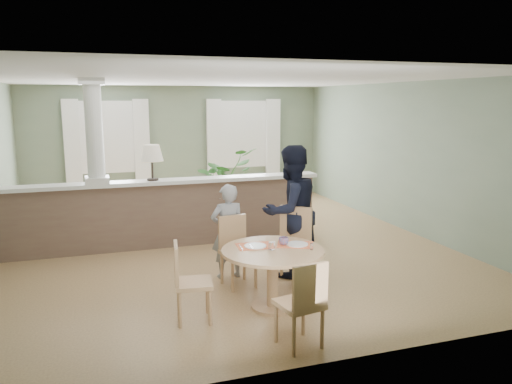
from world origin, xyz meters
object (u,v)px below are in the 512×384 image
object	(u,v)px
dining_table	(273,261)
child_person	(228,231)
chair_far_man	(292,242)
houseplant	(225,181)
chair_far_boy	(236,247)
chair_near	(303,301)
chair_side	(187,279)
sofa	(213,204)
man_person	(290,211)

from	to	relation	value
dining_table	child_person	xyz separation A→B (m)	(-0.22, 1.16, 0.08)
chair_far_man	child_person	world-z (taller)	child_person
houseplant	chair_far_boy	size ratio (longest dim) A/B	1.54
chair_near	child_person	xyz separation A→B (m)	(-0.17, 2.15, 0.15)
dining_table	chair_side	size ratio (longest dim) A/B	1.34
sofa	chair_side	bearing A→B (deg)	-103.65
chair_far_boy	chair_near	distance (m)	1.88
sofa	chair_far_man	world-z (taller)	chair_far_man
chair_far_man	chair_near	bearing A→B (deg)	-67.36
dining_table	chair_side	bearing A→B (deg)	-178.34
dining_table	child_person	distance (m)	1.18
child_person	chair_side	bearing A→B (deg)	54.65
dining_table	chair_far_man	xyz separation A→B (m)	(0.52, 0.68, -0.01)
chair_far_man	chair_side	distance (m)	1.67
child_person	man_person	size ratio (longest dim) A/B	0.72
chair_far_boy	chair_far_man	size ratio (longest dim) A/B	0.89
chair_far_boy	chair_far_man	distance (m)	0.74
chair_near	chair_far_man	bearing A→B (deg)	-119.29
sofa	man_person	bearing A→B (deg)	-79.95
dining_table	chair_far_man	bearing A→B (deg)	52.56
child_person	dining_table	bearing A→B (deg)	98.68
chair_side	man_person	distance (m)	1.95
houseplant	child_person	world-z (taller)	houseplant
chair_far_boy	chair_side	distance (m)	1.22
child_person	man_person	bearing A→B (deg)	166.15
sofa	chair_near	size ratio (longest dim) A/B	3.15
dining_table	chair_far_boy	size ratio (longest dim) A/B	1.30
houseplant	man_person	size ratio (longest dim) A/B	0.77
houseplant	chair_far_man	bearing A→B (deg)	-93.08
houseplant	chair_side	xyz separation A→B (m)	(-1.75, -5.01, -0.21)
sofa	houseplant	bearing A→B (deg)	65.86
chair_side	chair_far_man	bearing A→B (deg)	-57.30
chair_far_boy	man_person	world-z (taller)	man_person
chair_near	man_person	xyz separation A→B (m)	(0.67, 1.98, 0.41)
chair_side	man_person	size ratio (longest dim) A/B	0.49
houseplant	child_person	distance (m)	3.95
sofa	child_person	xyz separation A→B (m)	(-0.48, -2.89, 0.24)
houseplant	chair_side	world-z (taller)	houseplant
child_person	chair_far_boy	bearing A→B (deg)	95.04
houseplant	sofa	bearing A→B (deg)	-117.63
chair_far_boy	chair_near	world-z (taller)	chair_far_boy
chair_near	child_person	distance (m)	2.16
chair_far_boy	chair_near	bearing A→B (deg)	-95.64
sofa	chair_far_man	size ratio (longest dim) A/B	2.77
chair_far_man	chair_near	world-z (taller)	chair_far_man
child_person	chair_far_man	bearing A→B (deg)	144.65
chair_far_boy	man_person	bearing A→B (deg)	-2.00
sofa	chair_side	world-z (taller)	chair_side
chair_near	chair_side	xyz separation A→B (m)	(-0.94, 0.96, -0.01)
dining_table	chair_far_boy	world-z (taller)	chair_far_boy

